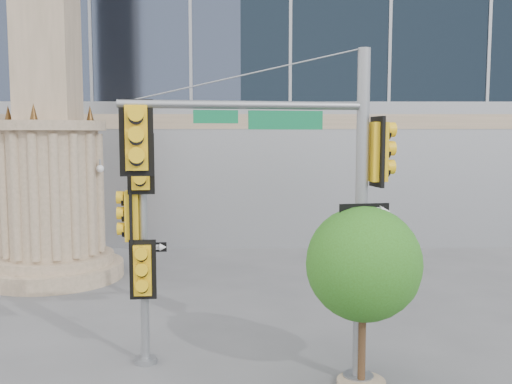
{
  "coord_description": "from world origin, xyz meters",
  "views": [
    {
      "loc": [
        0.45,
        -9.31,
        4.67
      ],
      "look_at": [
        0.53,
        2.0,
        3.53
      ],
      "focal_mm": 40.0,
      "sensor_mm": 36.0,
      "label": 1
    }
  ],
  "objects": [
    {
      "name": "monument",
      "position": [
        -6.0,
        9.0,
        5.52
      ],
      "size": [
        4.4,
        4.4,
        16.6
      ],
      "color": "gray",
      "rests_on": "ground"
    },
    {
      "name": "main_signal_pole",
      "position": [
        1.37,
        0.9,
        3.86
      ],
      "size": [
        4.79,
        1.3,
        6.22
      ],
      "rotation": [
        0.0,
        0.0,
        0.19
      ],
      "color": "slate",
      "rests_on": "ground"
    },
    {
      "name": "secondary_signal_pole",
      "position": [
        -1.78,
        1.89,
        2.8
      ],
      "size": [
        0.84,
        0.62,
        4.77
      ],
      "rotation": [
        0.0,
        0.0,
        0.09
      ],
      "color": "slate",
      "rests_on": "ground"
    },
    {
      "name": "street_tree",
      "position": [
        2.53,
        0.93,
        2.22
      ],
      "size": [
        2.17,
        2.12,
        3.38
      ],
      "color": "gray",
      "rests_on": "ground"
    }
  ]
}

